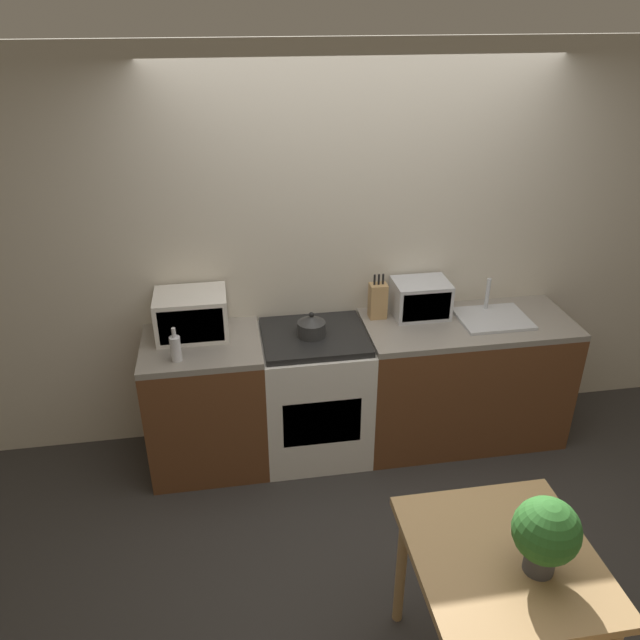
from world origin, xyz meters
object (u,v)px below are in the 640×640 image
dining_table (501,573)px  kettle (311,326)px  stove_range (315,394)px  toaster_oven (421,299)px  microwave (192,315)px  bottle (176,348)px

dining_table → kettle: bearing=107.4°
stove_range → toaster_oven: 0.95m
stove_range → toaster_oven: toaster_oven is taller
stove_range → microwave: (-0.75, 0.12, 0.59)m
stove_range → dining_table: stove_range is taller
toaster_oven → bottle: bearing=-168.1°
bottle → toaster_oven: (1.58, 0.33, 0.04)m
stove_range → bottle: 1.02m
stove_range → kettle: (-0.02, -0.01, 0.52)m
stove_range → dining_table: (0.52, -1.74, 0.21)m
microwave → bottle: microwave is taller
bottle → toaster_oven: 1.62m
kettle → dining_table: (0.54, -1.73, -0.31)m
kettle → toaster_oven: size_ratio=0.50×
microwave → toaster_oven: bearing=1.1°
kettle → dining_table: bearing=-72.6°
microwave → bottle: size_ratio=2.06×
kettle → dining_table: size_ratio=0.23×
kettle → toaster_oven: 0.78m
stove_range → bottle: (-0.85, -0.18, 0.54)m
stove_range → microwave: microwave is taller
toaster_oven → microwave: bearing=-178.9°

